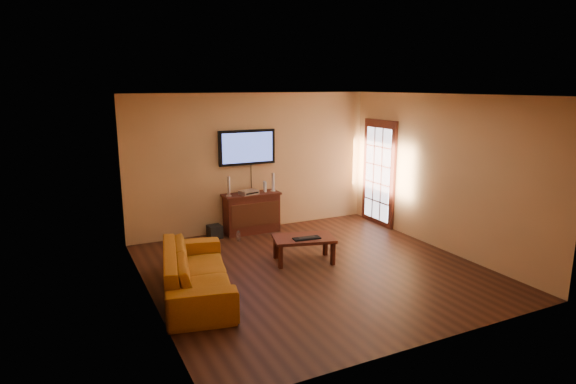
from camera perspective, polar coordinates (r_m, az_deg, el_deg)
ground_plane at (r=7.68m, az=3.14°, el=-9.17°), size 5.00×5.00×0.00m
room_walls at (r=7.77m, az=1.03°, el=4.03°), size 5.00×5.00×5.00m
french_door at (r=10.07m, az=10.70°, el=2.10°), size 0.07×1.02×2.22m
media_console at (r=9.45m, az=-4.33°, el=-2.47°), size 1.12×0.43×0.78m
television at (r=9.37m, az=-4.86°, el=5.29°), size 1.15×0.08×0.68m
coffee_table at (r=7.89m, az=1.88°, el=-5.76°), size 1.10×0.82×0.42m
sofa at (r=6.82m, az=-10.83°, el=-8.36°), size 1.08×2.30×0.86m
speaker_left at (r=9.13m, az=-7.05°, el=0.58°), size 0.10×0.10×0.38m
speaker_right at (r=9.52m, az=-1.79°, el=1.10°), size 0.10×0.10×0.36m
av_receiver at (r=9.29m, az=-4.68°, el=-0.02°), size 0.38×0.31×0.08m
game_console at (r=9.49m, az=-2.77°, el=0.65°), size 0.07×0.15×0.20m
subwoofer at (r=9.25m, az=-8.68°, el=-4.66°), size 0.27×0.27×0.25m
bottle at (r=9.01m, az=-5.90°, el=-5.23°), size 0.07×0.07×0.21m
keyboard at (r=7.78m, az=2.23°, el=-5.49°), size 0.46×0.21×0.03m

